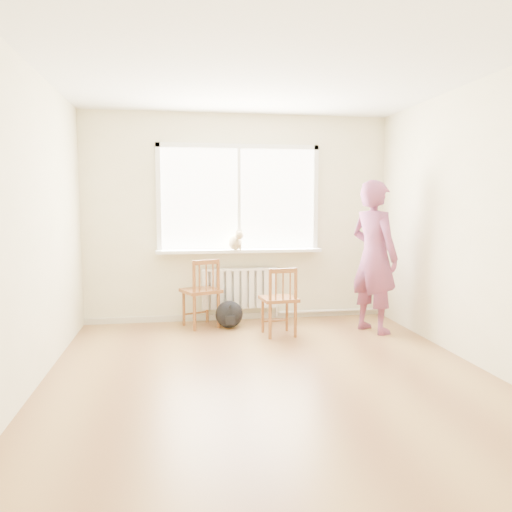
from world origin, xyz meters
name	(u,v)px	position (x,y,z in m)	size (l,w,h in m)	color
floor	(270,375)	(0.00, 0.00, 0.00)	(4.50, 4.50, 0.00)	#A07541
ceiling	(271,66)	(0.00, 0.00, 2.70)	(4.50, 4.50, 0.00)	white
back_wall	(239,218)	(0.00, 2.25, 1.35)	(4.00, 0.01, 2.70)	beige
window	(239,194)	(0.00, 2.22, 1.66)	(2.12, 0.05, 1.42)	white
windowsill	(240,251)	(0.00, 2.14, 0.93)	(2.15, 0.22, 0.04)	white
radiator	(240,288)	(0.00, 2.16, 0.44)	(1.00, 0.12, 0.55)	white
heating_pipe	(330,311)	(1.25, 2.19, 0.08)	(0.04, 0.04, 1.40)	silver
baseboard	(239,316)	(0.00, 2.23, 0.04)	(4.00, 0.03, 0.08)	beige
chair_left	(202,293)	(-0.51, 1.86, 0.44)	(0.55, 0.54, 0.86)	brown
chair_right	(280,301)	(0.37, 1.32, 0.41)	(0.44, 0.42, 0.81)	brown
person	(374,257)	(1.52, 1.35, 0.91)	(0.66, 0.44, 1.82)	#CD4464
cat	(236,241)	(-0.06, 2.05, 1.06)	(0.25, 0.40, 0.27)	beige
backpack	(229,314)	(-0.18, 1.79, 0.17)	(0.34, 0.26, 0.34)	black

